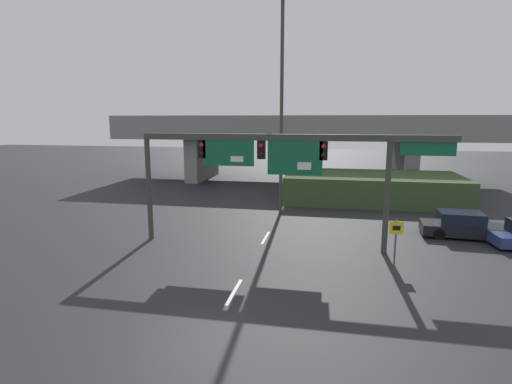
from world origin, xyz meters
The scene contains 8 objects.
ground_plane centered at (0.00, 0.00, 0.00)m, with size 160.00×160.00×0.00m, color #262628.
lane_markings centered at (0.00, 14.63, 0.00)m, with size 0.14×39.01×0.01m.
signal_gantry centered at (0.96, 9.53, 4.77)m, with size 15.79×0.44×5.88m.
speed_limit_sign centered at (6.53, 7.79, 1.40)m, with size 0.60×0.11×2.14m.
highway_light_pole_near centered at (0.04, 17.04, 7.65)m, with size 0.70×0.36×14.55m.
overpass_bridge centered at (0.00, 32.16, 4.71)m, with size 38.15×9.81×6.96m.
grass_embankment centered at (6.82, 22.86, 1.09)m, with size 13.85×7.10×2.18m.
parked_sedan_near_right centered at (10.94, 13.23, 0.67)m, with size 4.60×2.18×1.46m.
Camera 1 is at (3.62, -10.50, 6.63)m, focal length 28.00 mm.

